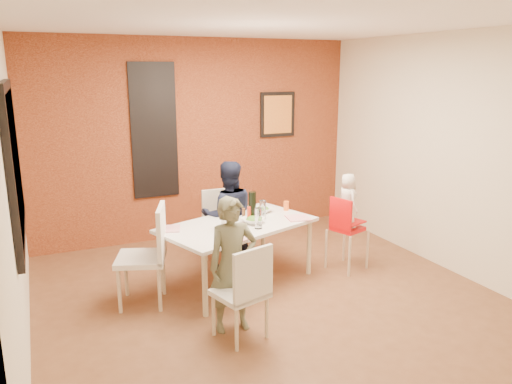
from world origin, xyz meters
name	(u,v)px	position (x,y,z in m)	size (l,w,h in m)	color
ground	(268,297)	(0.00, 0.00, 0.00)	(4.50, 4.50, 0.00)	brown
ceiling	(270,22)	(0.00, 0.00, 2.70)	(4.50, 4.50, 0.02)	white
wall_back	(198,140)	(0.00, 2.25, 1.35)	(4.50, 0.02, 2.70)	beige
wall_front	(440,239)	(0.00, -2.25, 1.35)	(4.50, 0.02, 2.70)	beige
wall_left	(12,192)	(-2.25, 0.00, 1.35)	(0.02, 4.50, 2.70)	beige
wall_right	(445,153)	(2.25, 0.00, 1.35)	(0.02, 4.50, 2.70)	beige
brick_accent_wall	(198,140)	(0.00, 2.23, 1.35)	(4.50, 0.02, 2.70)	maroon
picture_window_frame	(13,162)	(-2.22, 0.20, 1.55)	(0.05, 1.70, 1.30)	black
picture_window_pane	(15,162)	(-2.21, 0.20, 1.55)	(0.02, 1.55, 1.15)	black
glassblock_strip	(154,131)	(-0.60, 2.21, 1.50)	(0.55, 0.03, 1.70)	silver
glassblock_surround	(154,131)	(-0.60, 2.21, 1.50)	(0.60, 0.03, 1.76)	black
art_print_frame	(277,114)	(1.20, 2.21, 1.65)	(0.54, 0.03, 0.64)	black
art_print_canvas	(278,115)	(1.20, 2.19, 1.65)	(0.44, 0.01, 0.54)	orange
dining_table	(238,229)	(-0.14, 0.47, 0.62)	(1.83, 1.38, 0.68)	white
chair_near	(245,288)	(-0.54, -0.68, 0.49)	(0.50, 0.50, 0.87)	beige
chair_far	(221,222)	(-0.08, 1.13, 0.49)	(0.42, 0.42, 0.88)	silver
chair_left	(150,250)	(-1.12, 0.36, 0.56)	(0.59, 0.59, 1.00)	white
high_chair	(346,226)	(1.14, 0.30, 0.52)	(0.46, 0.46, 0.87)	red
child_near	(233,265)	(-0.56, -0.44, 0.61)	(0.45, 0.29, 1.23)	brown
child_far	(228,216)	(-0.08, 0.89, 0.64)	(0.62, 0.49, 1.28)	black
toddler	(347,201)	(1.15, 0.32, 0.83)	(0.31, 0.20, 0.63)	silver
plate_near_left	(233,239)	(-0.38, 0.01, 0.68)	(0.24, 0.24, 0.01)	white
plate_far_mid	(224,215)	(-0.16, 0.82, 0.68)	(0.20, 0.20, 0.01)	white
plate_near_right	(298,218)	(0.54, 0.36, 0.68)	(0.25, 0.25, 0.01)	white
plate_far_left	(168,229)	(-0.87, 0.58, 0.68)	(0.24, 0.24, 0.01)	white
salad_bowl_a	(253,220)	(0.02, 0.42, 0.71)	(0.24, 0.24, 0.06)	white
salad_bowl_b	(262,210)	(0.29, 0.76, 0.70)	(0.22, 0.22, 0.05)	white
wine_bottle	(252,206)	(0.07, 0.54, 0.83)	(0.08, 0.08, 0.31)	black
wine_glass_a	(258,218)	(-0.01, 0.23, 0.79)	(0.08, 0.08, 0.22)	white
wine_glass_b	(263,210)	(0.18, 0.52, 0.78)	(0.07, 0.07, 0.21)	silver
paper_towel_roll	(228,216)	(-0.31, 0.32, 0.83)	(0.13, 0.13, 0.30)	white
condiment_red	(249,214)	(0.01, 0.51, 0.76)	(0.04, 0.04, 0.16)	red
condiment_green	(250,212)	(0.05, 0.57, 0.75)	(0.04, 0.04, 0.16)	#2F6C24
condiment_brown	(244,214)	(-0.03, 0.55, 0.75)	(0.04, 0.04, 0.14)	brown
sippy_cup	(286,206)	(0.57, 0.71, 0.73)	(0.06, 0.06, 0.11)	orange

